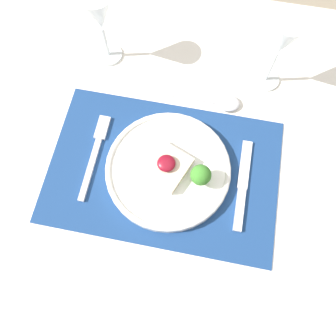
{
  "coord_description": "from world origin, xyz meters",
  "views": [
    {
      "loc": [
        0.05,
        -0.22,
        1.38
      ],
      "look_at": [
        0.01,
        -0.0,
        0.77
      ],
      "focal_mm": 35.0,
      "sensor_mm": 36.0,
      "label": 1
    }
  ],
  "objects_px": {
    "wine_glass_far": "(99,16)",
    "dinner_plate": "(169,169)",
    "fork": "(96,150)",
    "spoon": "(220,102)",
    "knife": "(242,190)",
    "wine_glass_near": "(283,41)"
  },
  "relations": [
    {
      "from": "wine_glass_far",
      "to": "dinner_plate",
      "type": "bearing_deg",
      "value": -53.23
    },
    {
      "from": "fork",
      "to": "spoon",
      "type": "bearing_deg",
      "value": 36.07
    },
    {
      "from": "fork",
      "to": "wine_glass_far",
      "type": "relative_size",
      "value": 1.13
    },
    {
      "from": "knife",
      "to": "wine_glass_near",
      "type": "xyz_separation_m",
      "value": [
        0.02,
        0.27,
        0.12
      ]
    },
    {
      "from": "spoon",
      "to": "wine_glass_near",
      "type": "distance_m",
      "value": 0.17
    },
    {
      "from": "dinner_plate",
      "to": "knife",
      "type": "xyz_separation_m",
      "value": [
        0.15,
        -0.01,
        -0.01
      ]
    },
    {
      "from": "dinner_plate",
      "to": "spoon",
      "type": "relative_size",
      "value": 1.43
    },
    {
      "from": "dinner_plate",
      "to": "knife",
      "type": "height_order",
      "value": "dinner_plate"
    },
    {
      "from": "fork",
      "to": "wine_glass_near",
      "type": "bearing_deg",
      "value": 37.81
    },
    {
      "from": "spoon",
      "to": "wine_glass_far",
      "type": "xyz_separation_m",
      "value": [
        -0.27,
        0.08,
        0.11
      ]
    },
    {
      "from": "dinner_plate",
      "to": "wine_glass_far",
      "type": "bearing_deg",
      "value": 126.77
    },
    {
      "from": "dinner_plate",
      "to": "fork",
      "type": "distance_m",
      "value": 0.16
    },
    {
      "from": "dinner_plate",
      "to": "fork",
      "type": "height_order",
      "value": "dinner_plate"
    },
    {
      "from": "knife",
      "to": "wine_glass_far",
      "type": "distance_m",
      "value": 0.45
    },
    {
      "from": "knife",
      "to": "wine_glass_far",
      "type": "xyz_separation_m",
      "value": [
        -0.34,
        0.27,
        0.11
      ]
    },
    {
      "from": "fork",
      "to": "spoon",
      "type": "distance_m",
      "value": 0.29
    },
    {
      "from": "spoon",
      "to": "wine_glass_far",
      "type": "relative_size",
      "value": 1.05
    },
    {
      "from": "spoon",
      "to": "wine_glass_near",
      "type": "height_order",
      "value": "wine_glass_near"
    },
    {
      "from": "knife",
      "to": "wine_glass_far",
      "type": "bearing_deg",
      "value": 144.09
    },
    {
      "from": "dinner_plate",
      "to": "wine_glass_near",
      "type": "bearing_deg",
      "value": 56.53
    },
    {
      "from": "dinner_plate",
      "to": "fork",
      "type": "bearing_deg",
      "value": 174.18
    },
    {
      "from": "dinner_plate",
      "to": "wine_glass_near",
      "type": "height_order",
      "value": "wine_glass_near"
    }
  ]
}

